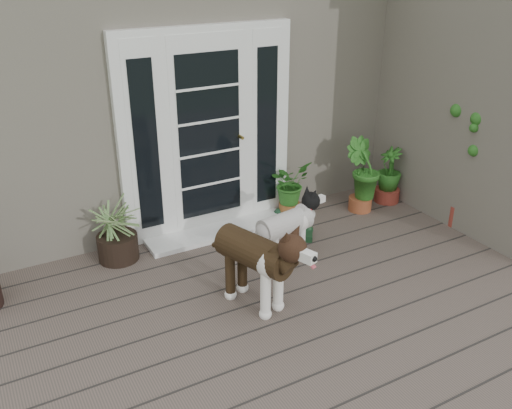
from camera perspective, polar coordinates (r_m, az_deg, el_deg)
deck at (r=4.73m, az=9.26°, el=-12.93°), size 6.20×4.60×0.12m
house_main at (r=7.64m, az=-10.25°, el=14.11°), size 7.40×4.00×3.10m
house_wing at (r=6.78m, az=24.35°, el=10.98°), size 1.60×2.40×3.10m
door_unit at (r=5.80m, az=-4.98°, el=7.36°), size 1.90×0.14×2.15m
door_step at (r=6.03m, az=-3.83°, el=-2.69°), size 1.60×0.40×0.05m
brindle_dog at (r=4.70m, az=-0.18°, el=-6.34°), size 0.66×0.99×0.76m
white_dog at (r=5.34m, az=2.98°, el=-3.11°), size 0.78×0.43×0.61m
spider_plant at (r=5.55m, az=-14.23°, el=-2.28°), size 0.74×0.74×0.70m
herb_a at (r=6.31m, az=3.48°, el=1.24°), size 0.57×0.57×0.57m
herb_b at (r=6.53m, az=10.81°, el=2.05°), size 0.61×0.61×0.65m
herb_c at (r=6.85m, az=13.44°, el=2.43°), size 0.37×0.37×0.54m
sapling at (r=6.31m, az=21.33°, el=5.05°), size 0.59×0.59×1.70m
clog_left at (r=6.33m, az=2.87°, el=-1.10°), size 0.18×0.29×0.08m
clog_right at (r=5.94m, az=5.35°, el=-3.02°), size 0.27×0.31×0.09m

